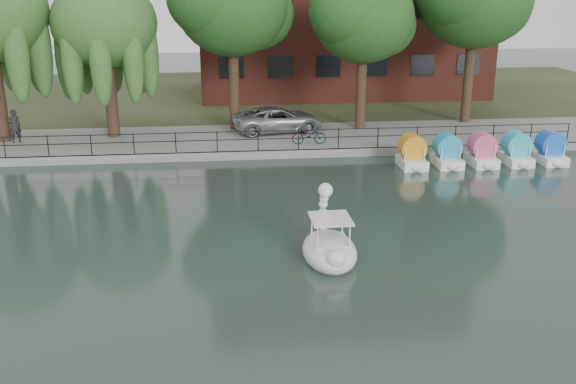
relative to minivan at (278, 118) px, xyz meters
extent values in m
plane|color=#384A48|center=(-1.35, -17.07, -1.19)|extent=(120.00, 120.00, 0.00)
cube|color=gray|center=(-1.35, -1.07, -0.99)|extent=(40.00, 6.00, 0.40)
cube|color=gray|center=(-1.35, -4.02, -0.99)|extent=(40.00, 0.25, 0.40)
cube|color=#47512D|center=(-1.35, 12.93, -1.01)|extent=(60.00, 22.00, 0.36)
cylinder|color=black|center=(-1.35, -3.82, 0.16)|extent=(32.00, 0.04, 0.04)
cylinder|color=black|center=(-1.35, -3.82, -0.24)|extent=(32.00, 0.04, 0.04)
cylinder|color=black|center=(-1.35, -3.82, -0.29)|extent=(0.05, 0.05, 1.00)
cylinder|color=#473323|center=(-8.85, -0.07, 1.11)|extent=(0.60, 0.60, 3.80)
ellipsoid|color=#52813B|center=(-8.85, -0.07, 5.10)|extent=(5.32, 5.32, 4.52)
cylinder|color=#473323|center=(-2.35, 0.93, 1.46)|extent=(0.60, 0.60, 4.50)
ellipsoid|color=#2C5F24|center=(-2.35, 0.93, 5.91)|extent=(6.00, 6.00, 5.10)
cylinder|color=#473323|center=(4.65, 0.43, 1.24)|extent=(0.60, 0.60, 4.05)
ellipsoid|color=#2C5F24|center=(4.65, 0.43, 5.24)|extent=(5.40, 5.40, 4.59)
cylinder|color=#473323|center=(11.15, 1.43, 1.57)|extent=(0.60, 0.60, 4.72)
imported|color=gray|center=(0.00, 0.00, 0.00)|extent=(3.58, 6.04, 1.58)
imported|color=gray|center=(1.30, -2.91, -0.29)|extent=(0.64, 1.73, 1.00)
imported|color=black|center=(-13.62, -1.06, 0.20)|extent=(0.86, 0.77, 1.98)
ellipsoid|color=white|center=(0.15, -16.08, -0.89)|extent=(1.74, 2.71, 0.60)
cube|color=white|center=(0.15, -16.18, -0.59)|extent=(1.12, 1.21, 0.30)
cube|color=white|center=(0.15, -16.13, 0.23)|extent=(1.27, 1.36, 0.06)
ellipsoid|color=white|center=(0.17, -17.22, -0.64)|extent=(0.64, 0.50, 0.56)
sphere|color=white|center=(0.13, -15.18, 0.85)|extent=(0.48, 0.48, 0.48)
cone|color=black|center=(0.13, -14.87, 0.82)|extent=(0.20, 0.26, 0.20)
cylinder|color=yellow|center=(0.13, -15.00, 0.83)|extent=(0.26, 0.10, 0.26)
cube|color=white|center=(5.73, -6.20, -0.97)|extent=(1.15, 1.70, 0.44)
cylinder|color=orange|center=(5.73, -6.10, -0.24)|extent=(0.90, 1.20, 0.90)
cube|color=white|center=(7.43, -6.20, -0.97)|extent=(1.15, 1.70, 0.44)
cylinder|color=#2698C0|center=(7.43, -6.10, -0.24)|extent=(0.90, 1.20, 0.90)
cube|color=white|center=(9.13, -6.20, -0.97)|extent=(1.15, 1.70, 0.44)
cylinder|color=#DB5184|center=(9.13, -6.10, -0.24)|extent=(0.90, 1.20, 0.90)
cube|color=white|center=(10.83, -6.20, -0.97)|extent=(1.15, 1.70, 0.44)
cylinder|color=#2FB7C8|center=(10.83, -6.10, -0.24)|extent=(0.90, 1.20, 0.90)
cube|color=white|center=(12.53, -6.20, -0.97)|extent=(1.15, 1.70, 0.44)
cylinder|color=blue|center=(12.53, -6.10, -0.24)|extent=(0.90, 1.20, 0.90)
camera|label=1|loc=(-3.10, -34.39, 7.36)|focal=40.00mm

